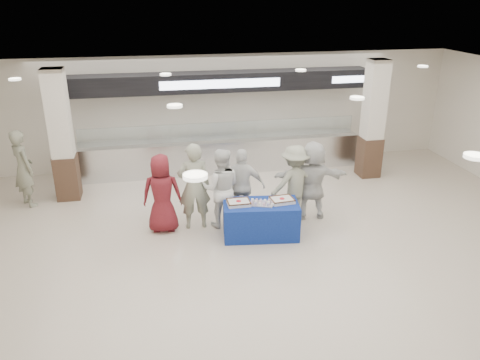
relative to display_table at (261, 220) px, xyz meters
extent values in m
plane|color=beige|center=(-0.23, -1.35, -0.38)|extent=(14.00, 14.00, 0.00)
cube|color=silver|center=(-0.23, 4.05, 0.08)|extent=(8.00, 0.80, 0.90)
cube|color=silver|center=(-0.23, 4.05, 0.55)|extent=(8.00, 0.85, 0.04)
cube|color=white|center=(-0.23, 3.75, 0.88)|extent=(7.60, 0.02, 0.50)
cube|color=black|center=(-0.23, 4.05, 2.17)|extent=(8.40, 0.70, 0.50)
cube|color=white|center=(-0.23, 3.69, 2.17)|extent=(3.20, 0.03, 0.22)
cube|color=white|center=(3.57, 3.69, 2.17)|extent=(1.40, 0.03, 0.18)
cube|color=#3B261A|center=(-4.23, 2.85, 0.18)|extent=(0.55, 0.55, 1.10)
cube|color=silver|center=(-4.23, 2.85, 1.78)|extent=(0.50, 0.50, 2.10)
cube|color=#3B261A|center=(3.77, 2.85, 0.18)|extent=(0.55, 0.55, 1.10)
cube|color=silver|center=(3.77, 2.85, 1.78)|extent=(0.50, 0.50, 2.10)
cube|color=navy|center=(0.00, 0.00, 0.00)|extent=(1.64, 0.97, 0.75)
cube|color=white|center=(-0.46, 0.03, 0.41)|extent=(0.46, 0.36, 0.07)
cube|color=#492B15|center=(-0.46, 0.03, 0.46)|extent=(0.46, 0.36, 0.02)
cylinder|color=red|center=(-0.46, 0.03, 0.45)|extent=(0.10, 0.10, 0.01)
cube|color=white|center=(0.44, -0.02, 0.41)|extent=(0.50, 0.40, 0.07)
cube|color=#492B15|center=(0.44, -0.02, 0.46)|extent=(0.50, 0.40, 0.02)
cylinder|color=red|center=(0.44, -0.02, 0.45)|extent=(0.11, 0.11, 0.01)
cube|color=#B2B1B6|center=(0.02, -0.05, 0.38)|extent=(0.52, 0.45, 0.02)
imported|color=maroon|center=(-1.99, 0.65, 0.48)|extent=(0.89, 0.64, 1.72)
imported|color=gray|center=(-1.31, 0.68, 0.58)|extent=(0.70, 0.46, 1.92)
imported|color=white|center=(-0.73, 0.64, 0.51)|extent=(0.96, 0.80, 1.77)
imported|color=white|center=(-0.24, 0.77, 0.47)|extent=(1.06, 0.65, 1.69)
imported|color=gray|center=(0.91, 0.64, 0.49)|extent=(1.22, 0.84, 1.74)
imported|color=silver|center=(1.33, 0.65, 0.53)|extent=(1.71, 0.67, 1.80)
imported|color=gray|center=(-5.14, 2.60, 0.56)|extent=(0.77, 0.81, 1.87)
camera|label=1|loc=(-2.11, -8.50, 4.43)|focal=35.00mm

